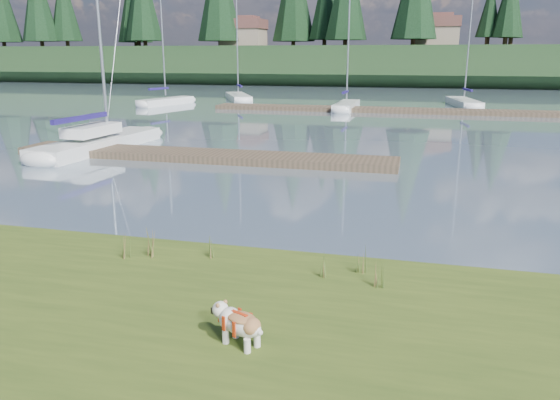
# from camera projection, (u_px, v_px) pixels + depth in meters

# --- Properties ---
(ground) EXTENTS (200.00, 200.00, 0.00)m
(ground) POSITION_uv_depth(u_px,v_px,m) (357.00, 111.00, 41.11)
(ground) COLOR slate
(ground) RESTS_ON ground
(bank) EXTENTS (60.00, 9.00, 0.35)m
(bank) POSITION_uv_depth(u_px,v_px,m) (50.00, 360.00, 7.39)
(bank) COLOR #41531A
(bank) RESTS_ON ground
(ridge) EXTENTS (200.00, 20.00, 5.00)m
(ridge) POSITION_uv_depth(u_px,v_px,m) (392.00, 66.00, 80.69)
(ridge) COLOR black
(ridge) RESTS_ON ground
(bulldog) EXTENTS (0.88, 0.60, 0.52)m
(bulldog) POSITION_uv_depth(u_px,v_px,m) (239.00, 322.00, 7.37)
(bulldog) COLOR silver
(bulldog) RESTS_ON bank
(sailboat_main) EXTENTS (2.25, 8.78, 12.52)m
(sailboat_main) POSITION_uv_depth(u_px,v_px,m) (108.00, 139.00, 25.08)
(sailboat_main) COLOR white
(sailboat_main) RESTS_ON ground
(dock_near) EXTENTS (16.00, 2.00, 0.30)m
(dock_near) POSITION_uv_depth(u_px,v_px,m) (201.00, 156.00, 22.39)
(dock_near) COLOR #4C3D2C
(dock_near) RESTS_ON ground
(dock_far) EXTENTS (26.00, 2.20, 0.30)m
(dock_far) POSITION_uv_depth(u_px,v_px,m) (384.00, 110.00, 40.59)
(dock_far) COLOR #4C3D2C
(dock_far) RESTS_ON ground
(sailboat_bg_0) EXTENTS (3.02, 6.75, 9.78)m
(sailboat_bg_0) POSITION_uv_depth(u_px,v_px,m) (170.00, 101.00, 46.69)
(sailboat_bg_0) COLOR white
(sailboat_bg_0) RESTS_ON ground
(sailboat_bg_1) EXTENTS (4.95, 7.89, 11.96)m
(sailboat_bg_1) POSITION_uv_depth(u_px,v_px,m) (237.00, 96.00, 51.44)
(sailboat_bg_1) COLOR white
(sailboat_bg_1) RESTS_ON ground
(sailboat_bg_2) EXTENTS (1.42, 6.81, 10.34)m
(sailboat_bg_2) POSITION_uv_depth(u_px,v_px,m) (347.00, 105.00, 42.79)
(sailboat_bg_2) COLOR white
(sailboat_bg_2) RESTS_ON ground
(sailboat_bg_3) EXTENTS (2.80, 8.00, 11.56)m
(sailboat_bg_3) POSITION_uv_depth(u_px,v_px,m) (462.00, 101.00, 45.77)
(sailboat_bg_3) COLOR white
(sailboat_bg_3) RESTS_ON ground
(weed_0) EXTENTS (0.17, 0.14, 0.63)m
(weed_0) POSITION_uv_depth(u_px,v_px,m) (150.00, 244.00, 10.58)
(weed_0) COLOR #475B23
(weed_0) RESTS_ON bank
(weed_1) EXTENTS (0.17, 0.14, 0.50)m
(weed_1) POSITION_uv_depth(u_px,v_px,m) (213.00, 247.00, 10.60)
(weed_1) COLOR #475B23
(weed_1) RESTS_ON bank
(weed_2) EXTENTS (0.17, 0.14, 0.58)m
(weed_2) POSITION_uv_depth(u_px,v_px,m) (379.00, 273.00, 9.25)
(weed_2) COLOR #475B23
(weed_2) RESTS_ON bank
(weed_3) EXTENTS (0.17, 0.14, 0.55)m
(weed_3) POSITION_uv_depth(u_px,v_px,m) (125.00, 247.00, 10.50)
(weed_3) COLOR #475B23
(weed_3) RESTS_ON bank
(weed_4) EXTENTS (0.17, 0.14, 0.50)m
(weed_4) POSITION_uv_depth(u_px,v_px,m) (319.00, 266.00, 9.63)
(weed_4) COLOR #475B23
(weed_4) RESTS_ON bank
(weed_5) EXTENTS (0.17, 0.14, 0.56)m
(weed_5) POSITION_uv_depth(u_px,v_px,m) (361.00, 260.00, 9.84)
(weed_5) COLOR #475B23
(weed_5) RESTS_ON bank
(mud_lip) EXTENTS (60.00, 0.50, 0.14)m
(mud_lip) POSITION_uv_depth(u_px,v_px,m) (184.00, 255.00, 11.53)
(mud_lip) COLOR #33281C
(mud_lip) RESTS_ON ground
(conifer_1) EXTENTS (4.40, 4.40, 11.30)m
(conifer_1) POSITION_uv_depth(u_px,v_px,m) (137.00, 8.00, 86.16)
(conifer_1) COLOR #382619
(conifer_1) RESTS_ON ridge
(conifer_3) EXTENTS (4.84, 4.84, 12.25)m
(conifer_3) POSITION_uv_depth(u_px,v_px,m) (325.00, 1.00, 79.76)
(conifer_3) COLOR #382619
(conifer_3) RESTS_ON ridge
(conifer_5) EXTENTS (3.96, 3.96, 10.35)m
(conifer_5) POSITION_uv_depth(u_px,v_px,m) (509.00, 2.00, 72.11)
(conifer_5) COLOR #382619
(conifer_5) RESTS_ON ridge
(house_0) EXTENTS (6.30, 5.30, 4.65)m
(house_0) POSITION_uv_depth(u_px,v_px,m) (243.00, 32.00, 81.93)
(house_0) COLOR gray
(house_0) RESTS_ON ridge
(house_1) EXTENTS (6.30, 5.30, 4.65)m
(house_1) POSITION_uv_depth(u_px,v_px,m) (436.00, 31.00, 76.12)
(house_1) COLOR gray
(house_1) RESTS_ON ridge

